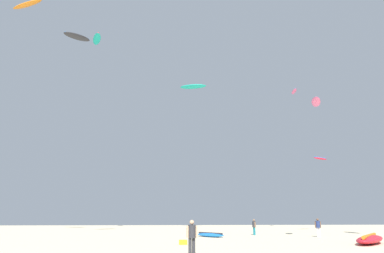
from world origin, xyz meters
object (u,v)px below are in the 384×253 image
object	(u,v)px
kite_grounded_mid	(370,239)
cooler_box	(183,242)
person_midground	(254,226)
person_foreground	(192,235)
kite_aloft_7	(294,91)
kite_aloft_1	(27,4)
kite_aloft_3	(316,102)
kite_grounded_near	(210,235)
kite_aloft_2	(320,158)
kite_aloft_0	(193,87)
kite_aloft_5	(77,37)
person_left	(318,226)
kite_aloft_4	(97,39)

from	to	relation	value
kite_grounded_mid	cooler_box	distance (m)	13.18
person_midground	cooler_box	world-z (taller)	person_midground
person_foreground	kite_aloft_7	size ratio (longest dim) A/B	0.66
person_midground	kite_aloft_1	world-z (taller)	kite_aloft_1
kite_aloft_3	kite_grounded_near	bearing A→B (deg)	148.11
person_midground	kite_grounded_mid	bearing A→B (deg)	-80.11
person_foreground	kite_grounded_near	xyz separation A→B (m)	(2.80, 15.24, -0.81)
kite_aloft_2	kite_aloft_0	bearing A→B (deg)	155.96
kite_aloft_3	kite_aloft_5	xyz separation A→B (m)	(-22.95, 6.90, 9.22)
person_left	kite_aloft_4	bearing A→B (deg)	-106.81
kite_grounded_near	kite_aloft_5	bearing A→B (deg)	174.21
person_left	kite_aloft_2	xyz separation A→B (m)	(5.66, 10.59, 8.13)
kite_aloft_2	kite_aloft_4	world-z (taller)	kite_aloft_4
person_midground	kite_grounded_near	xyz separation A→B (m)	(-4.84, -2.77, -0.72)
kite_aloft_1	kite_aloft_5	distance (m)	8.55
kite_aloft_3	kite_aloft_4	distance (m)	32.57
cooler_box	kite_aloft_0	world-z (taller)	kite_aloft_0
kite_aloft_3	kite_aloft_4	bearing A→B (deg)	142.97
kite_aloft_4	kite_aloft_7	bearing A→B (deg)	7.51
person_left	kite_aloft_4	world-z (taller)	kite_aloft_4
kite_aloft_0	kite_aloft_3	distance (m)	26.13
kite_grounded_mid	kite_aloft_4	distance (m)	41.39
kite_aloft_0	kite_aloft_5	xyz separation A→B (m)	(-13.84, -15.56, -0.55)
kite_grounded_mid	person_midground	bearing A→B (deg)	115.22
person_foreground	kite_aloft_0	bearing A→B (deg)	158.47
kite_aloft_1	kite_aloft_2	world-z (taller)	kite_aloft_1
kite_aloft_2	kite_aloft_4	size ratio (longest dim) A/B	0.67
kite_aloft_2	kite_aloft_1	bearing A→B (deg)	-170.08
cooler_box	kite_grounded_near	bearing A→B (deg)	70.88
kite_grounded_mid	kite_aloft_7	xyz separation A→B (m)	(5.06, 24.69, 20.26)
kite_aloft_2	kite_aloft_7	size ratio (longest dim) A/B	0.96
cooler_box	kite_aloft_4	size ratio (longest dim) A/B	0.15
person_midground	kite_aloft_7	bearing A→B (deg)	36.24
kite_aloft_3	kite_aloft_7	bearing A→B (deg)	73.04
person_left	kite_aloft_5	world-z (taller)	kite_aloft_5
kite_aloft_0	kite_aloft_4	size ratio (longest dim) A/B	1.14
person_midground	kite_grounded_near	size ratio (longest dim) A/B	0.47
cooler_box	kite_aloft_4	bearing A→B (deg)	119.33
cooler_box	kite_aloft_0	bearing A→B (deg)	84.17
person_left	kite_grounded_near	xyz separation A→B (m)	(-10.03, 0.73, -0.78)
kite_grounded_near	kite_aloft_7	xyz separation A→B (m)	(15.31, 15.97, 20.38)
person_midground	kite_aloft_2	xyz separation A→B (m)	(10.85, 7.08, 8.19)
person_left	kite_aloft_3	bearing A→B (deg)	-4.08
kite_aloft_3	kite_aloft_5	bearing A→B (deg)	163.27
kite_aloft_2	kite_aloft_4	xyz separation A→B (m)	(-30.13, 2.19, 17.15)
person_foreground	cooler_box	xyz separation A→B (m)	(-0.12, 6.81, -0.85)
kite_aloft_1	kite_aloft_7	size ratio (longest dim) A/B	1.73
cooler_box	kite_aloft_4	distance (m)	35.11
kite_grounded_mid	kite_aloft_2	distance (m)	21.26
person_foreground	kite_aloft_3	xyz separation A→B (m)	(11.58, 9.78, 10.56)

